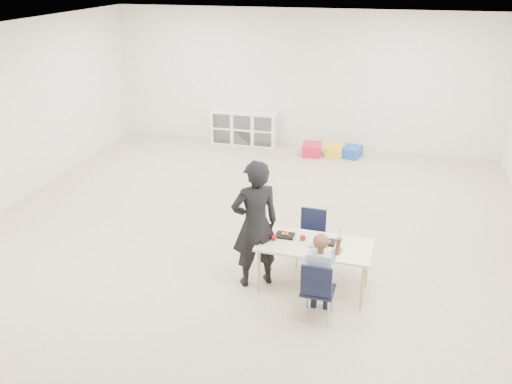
% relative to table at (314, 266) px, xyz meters
% --- Properties ---
extents(room, '(9.00, 9.02, 2.80)m').
position_rel_table_xyz_m(room, '(-1.11, 0.95, 1.09)').
color(room, '#B8A88D').
rests_on(room, ground).
extents(table, '(1.34, 0.71, 0.61)m').
position_rel_table_xyz_m(table, '(0.00, 0.00, 0.00)').
color(table, beige).
rests_on(table, ground).
extents(chair_near, '(0.36, 0.34, 0.73)m').
position_rel_table_xyz_m(chair_near, '(0.13, -0.56, 0.06)').
color(chair_near, black).
rests_on(chair_near, ground).
extents(chair_far, '(0.36, 0.34, 0.73)m').
position_rel_table_xyz_m(chair_far, '(-0.13, 0.56, 0.06)').
color(chair_far, black).
rests_on(chair_far, ground).
extents(child, '(0.50, 0.50, 1.14)m').
position_rel_table_xyz_m(child, '(0.13, -0.56, 0.27)').
color(child, '#AFC3ED').
rests_on(child, chair_near).
extents(lunch_tray_near, '(0.23, 0.17, 0.03)m').
position_rel_table_xyz_m(lunch_tray_near, '(0.12, 0.05, 0.31)').
color(lunch_tray_near, black).
rests_on(lunch_tray_near, table).
extents(lunch_tray_far, '(0.23, 0.17, 0.03)m').
position_rel_table_xyz_m(lunch_tray_far, '(-0.37, 0.10, 0.31)').
color(lunch_tray_far, black).
rests_on(lunch_tray_far, table).
extents(milk_carton, '(0.07, 0.07, 0.10)m').
position_rel_table_xyz_m(milk_carton, '(-0.01, -0.11, 0.35)').
color(milk_carton, white).
rests_on(milk_carton, table).
extents(bread_roll, '(0.09, 0.09, 0.07)m').
position_rel_table_xyz_m(bread_roll, '(0.27, -0.09, 0.33)').
color(bread_roll, tan).
rests_on(bread_roll, table).
extents(apple_near, '(0.07, 0.07, 0.07)m').
position_rel_table_xyz_m(apple_near, '(-0.15, 0.05, 0.33)').
color(apple_near, maroon).
rests_on(apple_near, table).
extents(apple_far, '(0.07, 0.07, 0.07)m').
position_rel_table_xyz_m(apple_far, '(-0.48, -0.03, 0.33)').
color(apple_far, maroon).
rests_on(apple_far, table).
extents(cubby_shelf, '(1.40, 0.40, 0.70)m').
position_rel_table_xyz_m(cubby_shelf, '(-2.31, 5.23, 0.04)').
color(cubby_shelf, white).
rests_on(cubby_shelf, ground).
extents(adult, '(0.69, 0.63, 1.59)m').
position_rel_table_xyz_m(adult, '(-0.71, -0.05, 0.49)').
color(adult, black).
rests_on(adult, ground).
extents(bin_red, '(0.41, 0.51, 0.23)m').
position_rel_table_xyz_m(bin_red, '(-0.79, 4.85, -0.19)').
color(bin_red, red).
rests_on(bin_red, ground).
extents(bin_yellow, '(0.33, 0.43, 0.21)m').
position_rel_table_xyz_m(bin_yellow, '(-0.34, 4.93, -0.20)').
color(bin_yellow, yellow).
rests_on(bin_yellow, ground).
extents(bin_blue, '(0.43, 0.50, 0.21)m').
position_rel_table_xyz_m(bin_blue, '(0.01, 4.93, -0.20)').
color(bin_blue, '#1742AE').
rests_on(bin_blue, ground).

